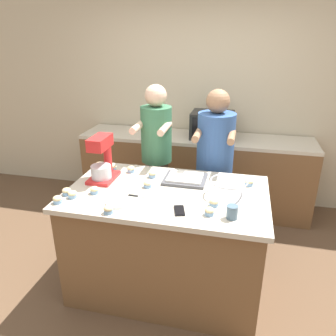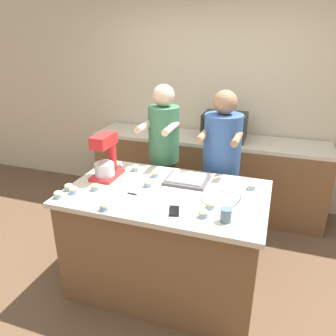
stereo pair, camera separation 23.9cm
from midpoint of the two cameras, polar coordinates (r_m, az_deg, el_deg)
name	(u,v)px [view 2 (the right image)]	position (r m, az deg, el deg)	size (l,w,h in m)	color
ground_plane	(166,283)	(3.12, 2.01, -19.48)	(16.00, 16.00, 0.00)	brown
back_wall	(216,98)	(4.23, 9.92, 11.95)	(10.00, 0.06, 2.70)	beige
island_counter	(166,240)	(2.84, 2.14, -12.46)	(1.59, 0.97, 0.92)	brown
back_counter	(206,173)	(4.15, 8.31, -0.92)	(2.80, 0.60, 0.93)	brown
person_left	(164,161)	(3.34, 1.31, 1.18)	(0.32, 0.49, 1.65)	brown
person_right	(221,171)	(3.24, 11.26, -0.54)	(0.37, 0.52, 1.63)	#232328
stand_mixer	(106,159)	(2.83, -8.42, 1.58)	(0.20, 0.30, 0.39)	red
mixing_bowl	(228,190)	(2.53, 13.02, -3.83)	(0.29, 0.29, 0.13)	#BCBCC1
baking_tray	(187,179)	(2.78, 5.80, -2.02)	(0.35, 0.30, 0.04)	#4C4C51
microwave_oven	(225,126)	(3.92, 11.57, 7.10)	(0.49, 0.38, 0.31)	black
cell_phone	(174,211)	(2.32, 4.06, -7.54)	(0.11, 0.16, 0.01)	black
drinking_glass	(226,215)	(2.23, 13.13, -8.09)	(0.08, 0.08, 0.09)	slate
small_plate	(116,200)	(2.46, -6.33, -5.69)	(0.18, 0.18, 0.02)	white
knife	(139,195)	(2.53, -2.45, -4.81)	(0.22, 0.03, 0.01)	#BCBCC1
cupcake_0	(73,190)	(2.63, -13.69, -3.81)	(0.07, 0.07, 0.06)	#759EC6
cupcake_1	(95,187)	(2.65, -10.08, -3.31)	(0.07, 0.07, 0.06)	#759EC6
cupcake_2	(69,187)	(2.69, -14.53, -3.30)	(0.07, 0.07, 0.06)	#759EC6
cupcake_3	(118,165)	(3.06, -6.57, 0.45)	(0.07, 0.07, 0.06)	#759EC6
cupcake_4	(251,186)	(2.74, 16.78, -3.06)	(0.07, 0.07, 0.06)	#759EC6
cupcake_5	(210,205)	(2.38, 10.23, -6.38)	(0.07, 0.07, 0.06)	#759EC6
cupcake_6	(148,183)	(2.67, -0.97, -2.72)	(0.07, 0.07, 0.06)	#759EC6
cupcake_7	(105,163)	(3.13, -8.79, 0.87)	(0.07, 0.07, 0.06)	#759EC6
cupcake_8	(135,168)	(2.98, -3.45, -0.02)	(0.07, 0.07, 0.06)	#759EC6
cupcake_9	(203,213)	(2.26, 9.23, -7.87)	(0.07, 0.07, 0.06)	#759EC6
cupcake_10	(58,194)	(2.59, -16.11, -4.50)	(0.07, 0.07, 0.06)	#759EC6
cupcake_11	(155,174)	(2.85, 0.10, -1.05)	(0.07, 0.07, 0.06)	#759EC6
cupcake_12	(104,206)	(2.34, -8.22, -6.72)	(0.07, 0.07, 0.06)	#759EC6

